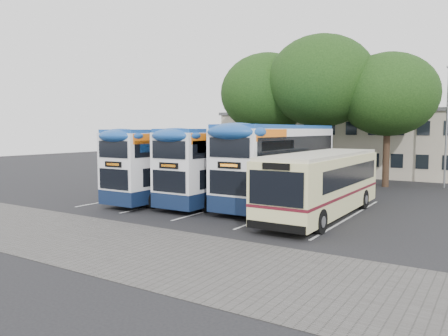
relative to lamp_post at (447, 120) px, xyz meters
name	(u,v)px	position (x,y,z in m)	size (l,w,h in m)	color
ground	(244,228)	(-6.00, -19.97, -5.08)	(120.00, 120.00, 0.00)	black
paving_strip	(131,247)	(-8.00, -24.97, -5.08)	(40.00, 6.00, 0.01)	#595654
bay_lines	(231,204)	(-9.75, -14.97, -5.08)	(14.12, 11.00, 0.01)	silver
depot_building	(384,142)	(-6.00, 7.02, -1.93)	(32.40, 8.40, 6.20)	#B2A68F
lamp_post	(447,120)	(0.00, 0.00, 0.00)	(0.25, 1.05, 9.06)	gray
tree_left	(267,93)	(-13.84, -2.31, 2.44)	(8.06, 8.06, 10.96)	black
tree_mid	(321,81)	(-8.80, -2.80, 3.12)	(8.56, 8.56, 11.86)	black
tree_right	(388,95)	(-3.88, -1.85, 1.93)	(7.39, 7.39, 10.17)	black
bus_dd_left	(176,161)	(-13.89, -14.93, -2.67)	(2.55, 10.52, 4.38)	#101E3C
bus_dd_mid	(225,162)	(-10.69, -14.17, -2.65)	(2.57, 10.61, 4.42)	#101E3C
bus_dd_right	(279,161)	(-7.40, -13.40, -2.53)	(2.70, 11.13, 4.64)	#101E3C
bus_single	(323,180)	(-4.01, -15.46, -3.26)	(2.75, 10.81, 3.23)	beige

